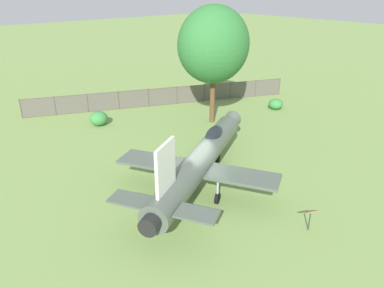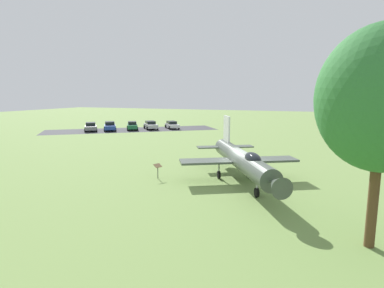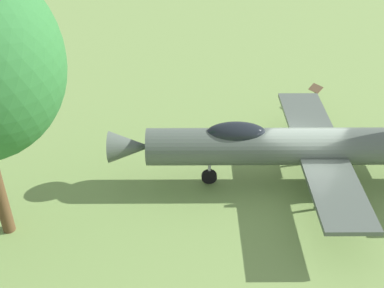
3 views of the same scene
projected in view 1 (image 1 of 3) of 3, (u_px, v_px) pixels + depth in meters
ground_plane at (200, 188)px, 20.64m from camera, size 200.00×200.00×0.00m
display_jet at (202, 158)px, 20.23m from camera, size 12.70×8.93×4.62m
shade_tree at (214, 45)px, 27.92m from camera, size 5.92×5.20×9.31m
perimeter_fence at (163, 96)px, 34.25m from camera, size 22.96×9.92×1.72m
shrub_near_fence at (99, 118)px, 29.45m from camera, size 1.48×1.36×1.19m
shrub_by_tree at (276, 104)px, 33.34m from camera, size 1.30×1.32×0.97m
info_plaque at (310, 215)px, 16.77m from camera, size 0.71×0.60×1.14m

